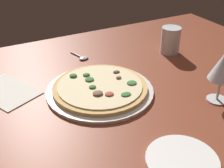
# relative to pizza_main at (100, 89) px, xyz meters

# --- Properties ---
(dining_table) EXTENTS (1.50, 1.10, 0.04)m
(dining_table) POSITION_rel_pizza_main_xyz_m (-0.06, 0.04, -0.03)
(dining_table) COLOR brown
(dining_table) RESTS_ON ground
(pizza_main) EXTENTS (0.34, 0.34, 0.03)m
(pizza_main) POSITION_rel_pizza_main_xyz_m (0.00, 0.00, 0.00)
(pizza_main) COLOR silver
(pizza_main) RESTS_ON dining_table
(wine_glass_far) EXTENTS (0.08, 0.08, 0.16)m
(wine_glass_far) POSITION_rel_pizza_main_xyz_m (-0.29, 0.21, 0.10)
(wine_glass_far) COLOR silver
(wine_glass_far) RESTS_ON dining_table
(water_glass) EXTENTS (0.08, 0.08, 0.11)m
(water_glass) POSITION_rel_pizza_main_xyz_m (-0.38, -0.14, 0.03)
(water_glass) COLOR silver
(water_glass) RESTS_ON dining_table
(side_plate) EXTENTS (0.17, 0.17, 0.01)m
(side_plate) POSITION_rel_pizza_main_xyz_m (-0.03, 0.36, -0.01)
(side_plate) COLOR white
(side_plate) RESTS_ON dining_table
(paper_menu) EXTENTS (0.21, 0.25, 0.00)m
(paper_menu) POSITION_rel_pizza_main_xyz_m (0.26, -0.14, -0.01)
(paper_menu) COLOR silver
(paper_menu) RESTS_ON dining_table
(spoon) EXTENTS (0.05, 0.10, 0.01)m
(spoon) POSITION_rel_pizza_main_xyz_m (-0.05, -0.26, -0.01)
(spoon) COLOR silver
(spoon) RESTS_ON dining_table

